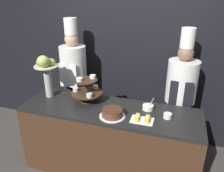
% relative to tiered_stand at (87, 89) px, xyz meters
% --- Properties ---
extents(wall_back, '(10.00, 0.06, 2.80)m').
position_rel_tiered_stand_xyz_m(wall_back, '(0.32, 0.83, 0.36)').
color(wall_back, black).
rests_on(wall_back, ground_plane).
extents(buffet_counter, '(2.10, 0.65, 0.88)m').
position_rel_tiered_stand_xyz_m(buffet_counter, '(0.32, -0.10, -0.60)').
color(buffet_counter, '#422819').
rests_on(buffet_counter, ground_plane).
extents(tiered_stand, '(0.38, 0.38, 0.33)m').
position_rel_tiered_stand_xyz_m(tiered_stand, '(0.00, 0.00, 0.00)').
color(tiered_stand, '#3D2819').
rests_on(tiered_stand, buffet_counter).
extents(fruit_pedestal, '(0.30, 0.30, 0.57)m').
position_rel_tiered_stand_xyz_m(fruit_pedestal, '(-0.52, -0.04, 0.21)').
color(fruit_pedestal, '#B2ADA8').
rests_on(fruit_pedestal, buffet_counter).
extents(cake_round, '(0.28, 0.28, 0.09)m').
position_rel_tiered_stand_xyz_m(cake_round, '(0.41, -0.25, -0.12)').
color(cake_round, white).
rests_on(cake_round, buffet_counter).
extents(cup_white, '(0.09, 0.09, 0.05)m').
position_rel_tiered_stand_xyz_m(cup_white, '(0.99, -0.10, -0.13)').
color(cup_white, white).
rests_on(cup_white, buffet_counter).
extents(cake_square_tray, '(0.24, 0.17, 0.05)m').
position_rel_tiered_stand_xyz_m(cake_square_tray, '(0.73, -0.24, -0.14)').
color(cake_square_tray, white).
rests_on(cake_square_tray, buffet_counter).
extents(serving_bowl_far, '(0.13, 0.13, 0.16)m').
position_rel_tiered_stand_xyz_m(serving_bowl_far, '(0.75, 0.02, -0.13)').
color(serving_bowl_far, white).
rests_on(serving_bowl_far, buffet_counter).
extents(chef_left, '(0.37, 0.37, 1.83)m').
position_rel_tiered_stand_xyz_m(chef_left, '(-0.41, 0.46, -0.04)').
color(chef_left, '#28282D').
rests_on(chef_left, ground_plane).
extents(chef_center_left, '(0.38, 0.38, 1.76)m').
position_rel_tiered_stand_xyz_m(chef_center_left, '(1.10, 0.46, -0.09)').
color(chef_center_left, '#38332D').
rests_on(chef_center_left, ground_plane).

